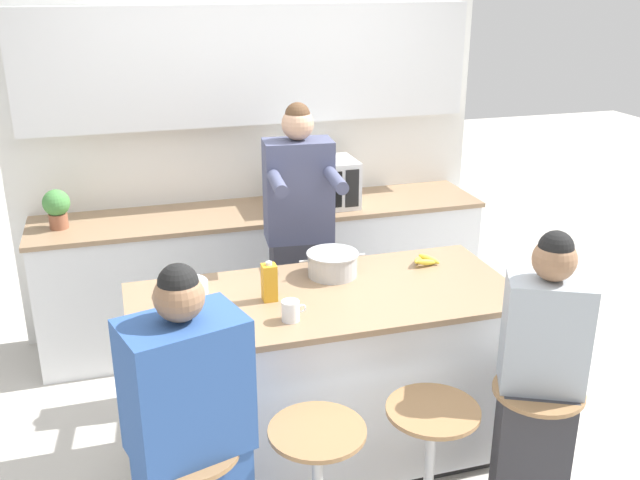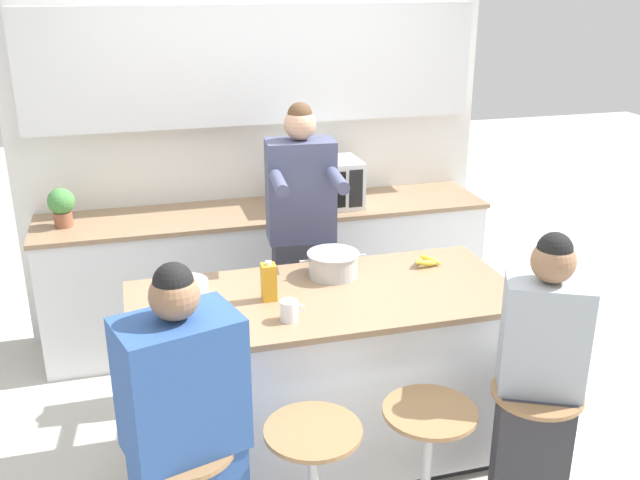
{
  "view_description": "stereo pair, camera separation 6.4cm",
  "coord_description": "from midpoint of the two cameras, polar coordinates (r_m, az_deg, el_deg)",
  "views": [
    {
      "loc": [
        -0.92,
        -2.99,
        2.38
      ],
      "look_at": [
        0.0,
        0.08,
        1.17
      ],
      "focal_mm": 40.0,
      "sensor_mm": 36.0,
      "label": 1
    },
    {
      "loc": [
        -0.86,
        -3.01,
        2.38
      ],
      "look_at": [
        0.0,
        0.08,
        1.17
      ],
      "focal_mm": 40.0,
      "sensor_mm": 36.0,
      "label": 2
    }
  ],
  "objects": [
    {
      "name": "potted_plant",
      "position": [
        4.62,
        -20.69,
        2.51
      ],
      "size": [
        0.16,
        0.16,
        0.24
      ],
      "color": "#93563D",
      "rests_on": "back_counter"
    },
    {
      "name": "fruit_bowl",
      "position": [
        3.51,
        -11.24,
        -3.78
      ],
      "size": [
        0.22,
        0.22,
        0.06
      ],
      "color": "#B7BABC",
      "rests_on": "kitchen_island"
    },
    {
      "name": "microwave",
      "position": [
        4.73,
        -0.54,
        4.52
      ],
      "size": [
        0.5,
        0.34,
        0.31
      ],
      "color": "white",
      "rests_on": "back_counter"
    },
    {
      "name": "kitchen_island",
      "position": [
        3.67,
        -0.13,
        -10.84
      ],
      "size": [
        1.88,
        0.83,
        0.92
      ],
      "color": "black",
      "rests_on": "ground_plane"
    },
    {
      "name": "bar_stool_rightmost",
      "position": [
        3.45,
        16.04,
        -15.59
      ],
      "size": [
        0.39,
        0.39,
        0.69
      ],
      "color": "#997047",
      "rests_on": "ground_plane"
    },
    {
      "name": "back_counter",
      "position": [
        4.89,
        -4.82,
        -2.64
      ],
      "size": [
        2.96,
        0.59,
        0.91
      ],
      "color": "silver",
      "rests_on": "ground_plane"
    },
    {
      "name": "ground_plane",
      "position": [
        3.93,
        -0.13,
        -16.66
      ],
      "size": [
        16.0,
        16.0,
        0.0
      ],
      "primitive_type": "plane",
      "color": "beige"
    },
    {
      "name": "bar_stool_center_right",
      "position": [
        3.24,
        8.14,
        -17.57
      ],
      "size": [
        0.39,
        0.39,
        0.69
      ],
      "color": "#997047",
      "rests_on": "ground_plane"
    },
    {
      "name": "person_seated_near",
      "position": [
        3.33,
        16.48,
        -11.71
      ],
      "size": [
        0.41,
        0.37,
        1.41
      ],
      "rotation": [
        0.0,
        0.0,
        -0.45
      ],
      "color": "#333338",
      "rests_on": "ground_plane"
    },
    {
      "name": "wall_back",
      "position": [
        4.84,
        -5.92,
        10.53
      ],
      "size": [
        3.19,
        0.22,
        2.7
      ],
      "color": "silver",
      "rests_on": "ground_plane"
    },
    {
      "name": "coffee_cup_near",
      "position": [
        3.19,
        -2.94,
        -5.67
      ],
      "size": [
        0.11,
        0.08,
        0.09
      ],
      "color": "white",
      "rests_on": "kitchen_island"
    },
    {
      "name": "person_wrapped_blanket",
      "position": [
        2.87,
        -10.95,
        -16.1
      ],
      "size": [
        0.5,
        0.39,
        1.45
      ],
      "rotation": [
        0.0,
        0.0,
        0.28
      ],
      "color": "#2D5193",
      "rests_on": "ground_plane"
    },
    {
      "name": "cooking_pot",
      "position": [
        3.64,
        0.5,
        -1.93
      ],
      "size": [
        0.35,
        0.27,
        0.12
      ],
      "color": "#B7BABC",
      "rests_on": "kitchen_island"
    },
    {
      "name": "person_cooking",
      "position": [
        4.14,
        -2.11,
        -0.99
      ],
      "size": [
        0.43,
        0.57,
        1.73
      ],
      "rotation": [
        0.0,
        0.0,
        -0.09
      ],
      "color": "#383842",
      "rests_on": "ground_plane"
    },
    {
      "name": "banana_bunch",
      "position": [
        3.82,
        7.88,
        -1.64
      ],
      "size": [
        0.17,
        0.12,
        0.06
      ],
      "color": "yellow",
      "rests_on": "kitchen_island"
    },
    {
      "name": "juice_carton",
      "position": [
        3.37,
        -4.62,
        -3.39
      ],
      "size": [
        0.07,
        0.07,
        0.2
      ],
      "color": "gold",
      "rests_on": "kitchen_island"
    }
  ]
}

